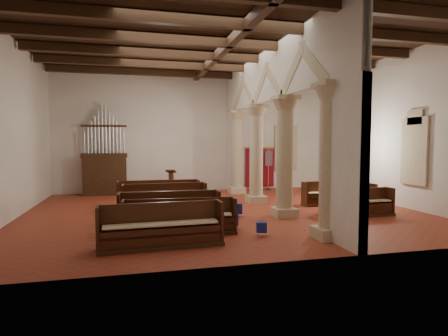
% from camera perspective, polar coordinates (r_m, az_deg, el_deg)
% --- Properties ---
extents(floor, '(14.00, 14.00, 0.00)m').
position_cam_1_polar(floor, '(13.87, -0.22, -6.56)').
color(floor, maroon).
rests_on(floor, ground).
extents(ceiling, '(14.00, 14.00, 0.00)m').
position_cam_1_polar(ceiling, '(14.07, -0.22, 18.23)').
color(ceiling, black).
rests_on(ceiling, wall_back).
extents(wall_back, '(14.00, 0.02, 6.00)m').
position_cam_1_polar(wall_back, '(19.53, -4.35, 5.33)').
color(wall_back, white).
rests_on(wall_back, floor).
extents(wall_front, '(14.00, 0.02, 6.00)m').
position_cam_1_polar(wall_front, '(7.94, 10.02, 7.25)').
color(wall_front, white).
rests_on(wall_front, floor).
extents(wall_left, '(0.02, 12.00, 6.00)m').
position_cam_1_polar(wall_left, '(13.81, -29.90, 5.37)').
color(wall_left, white).
rests_on(wall_left, floor).
extents(wall_right, '(0.02, 12.00, 6.00)m').
position_cam_1_polar(wall_right, '(16.73, 23.90, 5.23)').
color(wall_right, white).
rests_on(wall_right, floor).
extents(ceiling_beams, '(13.80, 11.80, 0.30)m').
position_cam_1_polar(ceiling_beams, '(14.03, -0.22, 17.52)').
color(ceiling_beams, '#3B2312').
rests_on(ceiling_beams, wall_back).
extents(arcade, '(0.90, 11.90, 6.00)m').
position_cam_1_polar(arcade, '(14.20, 6.93, 8.09)').
color(arcade, beige).
rests_on(arcade, floor).
extents(window_right_a, '(0.03, 1.00, 2.20)m').
position_cam_1_polar(window_right_a, '(15.55, 27.13, 2.30)').
color(window_right_a, '#3A835E').
rests_on(window_right_a, wall_right).
extents(window_right_b, '(0.03, 1.00, 2.20)m').
position_cam_1_polar(window_right_b, '(18.76, 19.12, 2.73)').
color(window_right_b, '#3A835E').
rests_on(window_right_b, wall_right).
extents(window_back, '(1.00, 0.03, 2.20)m').
position_cam_1_polar(window_back, '(20.91, 9.33, 3.01)').
color(window_back, '#3A835E').
rests_on(window_back, wall_back).
extents(pipe_organ, '(2.10, 0.85, 4.40)m').
position_cam_1_polar(pipe_organ, '(18.84, -17.70, 0.25)').
color(pipe_organ, '#3B2312').
rests_on(pipe_organ, floor).
extents(lectern, '(0.57, 0.60, 1.17)m').
position_cam_1_polar(lectern, '(18.95, -8.05, -2.27)').
color(lectern, '#382011').
rests_on(lectern, floor).
extents(dossal_curtain, '(1.80, 0.07, 2.17)m').
position_cam_1_polar(dossal_curtain, '(20.36, 5.48, 0.10)').
color(dossal_curtain, maroon).
rests_on(dossal_curtain, floor).
extents(processional_banner, '(0.48, 0.62, 2.24)m').
position_cam_1_polar(processional_banner, '(19.90, 6.78, -1.11)').
color(processional_banner, '#3B2312').
rests_on(processional_banner, floor).
extents(hymnal_box_a, '(0.32, 0.28, 0.28)m').
position_cam_1_polar(hymnal_box_a, '(10.29, 5.73, -8.96)').
color(hymnal_box_a, navy).
rests_on(hymnal_box_a, floor).
extents(hymnal_box_b, '(0.36, 0.30, 0.33)m').
position_cam_1_polar(hymnal_box_b, '(11.05, 1.13, -7.88)').
color(hymnal_box_b, navy).
rests_on(hymnal_box_b, floor).
extents(hymnal_box_c, '(0.38, 0.31, 0.36)m').
position_cam_1_polar(hymnal_box_c, '(12.79, 1.84, -6.20)').
color(hymnal_box_c, '#153796').
rests_on(hymnal_box_c, floor).
extents(tube_heater_a, '(1.09, 0.38, 0.11)m').
position_cam_1_polar(tube_heater_a, '(9.53, -5.71, -10.50)').
color(tube_heater_a, white).
rests_on(tube_heater_a, floor).
extents(tube_heater_b, '(0.91, 0.14, 0.09)m').
position_cam_1_polar(tube_heater_b, '(10.05, -13.92, -9.83)').
color(tube_heater_b, white).
rests_on(tube_heater_b, floor).
extents(nave_pew_0, '(3.02, 0.85, 1.07)m').
position_cam_1_polar(nave_pew_0, '(9.29, -9.51, -9.69)').
color(nave_pew_0, '#3B2312').
rests_on(nave_pew_0, floor).
extents(nave_pew_1, '(3.12, 0.82, 0.99)m').
position_cam_1_polar(nave_pew_1, '(10.42, -6.72, -8.32)').
color(nave_pew_1, '#3B2312').
rests_on(nave_pew_1, floor).
extents(nave_pew_2, '(2.92, 0.77, 1.10)m').
position_cam_1_polar(nave_pew_2, '(11.04, -8.27, -7.43)').
color(nave_pew_2, '#3B2312').
rests_on(nave_pew_2, floor).
extents(nave_pew_3, '(2.86, 0.67, 0.97)m').
position_cam_1_polar(nave_pew_3, '(12.18, -8.90, -6.57)').
color(nave_pew_3, '#3B2312').
rests_on(nave_pew_3, floor).
extents(nave_pew_4, '(2.90, 0.83, 1.10)m').
position_cam_1_polar(nave_pew_4, '(13.20, -9.01, -5.55)').
color(nave_pew_4, '#3B2312').
rests_on(nave_pew_4, floor).
extents(nave_pew_5, '(3.07, 0.74, 1.08)m').
position_cam_1_polar(nave_pew_5, '(14.52, -9.89, -4.72)').
color(nave_pew_5, '#3B2312').
rests_on(nave_pew_5, floor).
extents(nave_pew_6, '(2.46, 0.69, 0.95)m').
position_cam_1_polar(nave_pew_6, '(15.30, -9.98, -4.43)').
color(nave_pew_6, '#3B2312').
rests_on(nave_pew_6, floor).
extents(aisle_pew_0, '(1.91, 0.65, 0.95)m').
position_cam_1_polar(aisle_pew_0, '(13.86, 20.86, -5.49)').
color(aisle_pew_0, '#3B2312').
rests_on(aisle_pew_0, floor).
extents(aisle_pew_1, '(1.80, 0.68, 1.01)m').
position_cam_1_polar(aisle_pew_1, '(14.52, 18.80, -4.93)').
color(aisle_pew_1, '#3B2312').
rests_on(aisle_pew_1, floor).
extents(aisle_pew_2, '(1.79, 0.65, 0.95)m').
position_cam_1_polar(aisle_pew_2, '(15.63, 15.05, -4.31)').
color(aisle_pew_2, '#3B2312').
rests_on(aisle_pew_2, floor).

